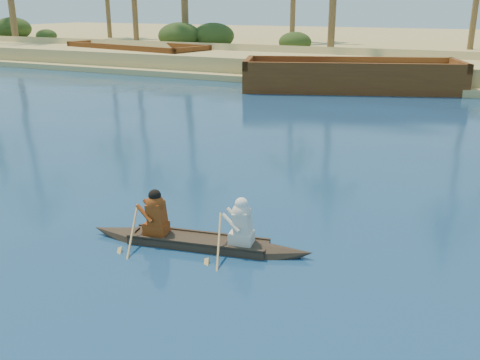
% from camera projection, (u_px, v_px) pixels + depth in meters
% --- Properties ---
extents(canoe, '(4.48, 1.38, 1.23)m').
position_uv_depth(canoe, '(198.00, 235.00, 10.24)').
color(canoe, '#33281C').
rests_on(canoe, ground).
extents(barge_left, '(12.28, 6.26, 1.95)m').
position_uv_depth(barge_left, '(137.00, 56.00, 40.51)').
color(barge_left, brown).
rests_on(barge_left, ground).
extents(barge_mid, '(12.09, 7.45, 1.91)m').
position_uv_depth(barge_mid, '(351.00, 78.00, 28.90)').
color(barge_mid, brown).
rests_on(barge_mid, ground).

